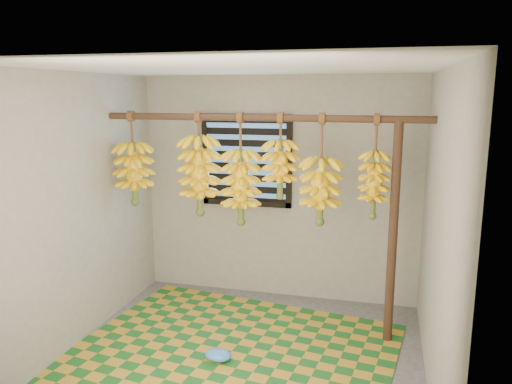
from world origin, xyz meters
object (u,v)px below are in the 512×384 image
(plastic_bag, at_px, (218,355))
(banana_bunch_a, at_px, (134,173))
(support_post, at_px, (393,235))
(banana_bunch_f, at_px, (374,184))
(banana_bunch_c, at_px, (241,187))
(banana_bunch_d, at_px, (280,169))
(banana_bunch_e, at_px, (320,191))
(woven_mat, at_px, (232,351))
(banana_bunch_b, at_px, (200,175))

(plastic_bag, xyz_separation_m, banana_bunch_a, (-1.10, 0.74, 1.39))
(support_post, height_order, plastic_bag, support_post)
(banana_bunch_a, relative_size, banana_bunch_f, 1.00)
(plastic_bag, bearing_deg, banana_bunch_c, 90.72)
(banana_bunch_d, distance_m, banana_bunch_e, 0.41)
(banana_bunch_c, distance_m, banana_bunch_d, 0.42)
(banana_bunch_a, height_order, banana_bunch_f, same)
(banana_bunch_e, relative_size, banana_bunch_f, 1.09)
(banana_bunch_e, bearing_deg, support_post, 0.00)
(banana_bunch_e, bearing_deg, woven_mat, -139.89)
(support_post, bearing_deg, plastic_bag, -151.73)
(support_post, distance_m, banana_bunch_b, 1.85)
(banana_bunch_e, bearing_deg, banana_bunch_b, 180.00)
(banana_bunch_b, bearing_deg, banana_bunch_a, 180.00)
(support_post, bearing_deg, banana_bunch_b, 180.00)
(woven_mat, relative_size, banana_bunch_e, 2.72)
(woven_mat, bearing_deg, banana_bunch_c, 97.42)
(banana_bunch_f, bearing_deg, banana_bunch_b, 180.00)
(support_post, distance_m, plastic_bag, 1.82)
(support_post, bearing_deg, banana_bunch_d, 180.00)
(woven_mat, height_order, banana_bunch_f, banana_bunch_f)
(banana_bunch_b, bearing_deg, woven_mat, -49.58)
(woven_mat, xyz_separation_m, plastic_bag, (-0.06, -0.18, 0.05))
(woven_mat, distance_m, banana_bunch_a, 1.94)
(woven_mat, bearing_deg, banana_bunch_b, 130.42)
(banana_bunch_a, xyz_separation_m, banana_bunch_c, (1.09, -0.00, -0.09))
(banana_bunch_d, bearing_deg, banana_bunch_b, 180.00)
(banana_bunch_a, bearing_deg, banana_bunch_e, -0.00)
(banana_bunch_a, distance_m, banana_bunch_b, 0.69)
(plastic_bag, xyz_separation_m, banana_bunch_d, (0.36, 0.74, 1.49))
(plastic_bag, xyz_separation_m, banana_bunch_e, (0.73, 0.74, 1.30))
(plastic_bag, relative_size, banana_bunch_d, 0.30)
(support_post, bearing_deg, woven_mat, -156.80)
(plastic_bag, distance_m, banana_bunch_c, 1.50)
(banana_bunch_c, xyz_separation_m, banana_bunch_d, (0.37, 0.00, 0.18))
(banana_bunch_d, distance_m, banana_bunch_f, 0.84)
(plastic_bag, distance_m, banana_bunch_f, 1.97)
(support_post, xyz_separation_m, banana_bunch_b, (-1.79, 0.00, 0.45))
(banana_bunch_b, bearing_deg, support_post, -0.00)
(banana_bunch_c, bearing_deg, support_post, 0.00)
(woven_mat, bearing_deg, plastic_bag, -109.80)
(support_post, xyz_separation_m, plastic_bag, (-1.38, -0.74, -0.94))
(support_post, xyz_separation_m, banana_bunch_e, (-0.64, -0.00, 0.36))
(banana_bunch_e, bearing_deg, plastic_bag, -134.67)
(banana_bunch_d, height_order, banana_bunch_f, same)
(banana_bunch_d, relative_size, banana_bunch_f, 0.85)
(woven_mat, distance_m, banana_bunch_b, 1.62)
(banana_bunch_c, distance_m, banana_bunch_e, 0.74)
(woven_mat, xyz_separation_m, banana_bunch_b, (-0.48, 0.56, 1.45))
(woven_mat, xyz_separation_m, banana_bunch_f, (1.13, 0.56, 1.44))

